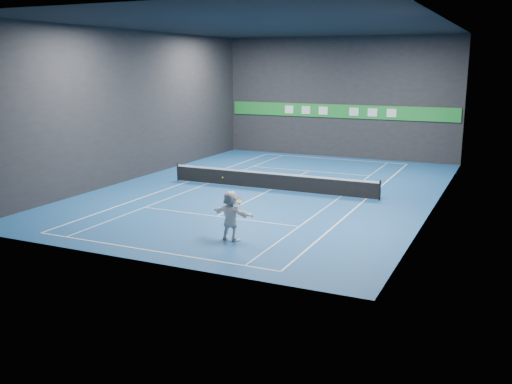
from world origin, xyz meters
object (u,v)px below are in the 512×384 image
at_px(player, 231,216).
at_px(tennis_ball, 223,177).
at_px(tennis_racket, 239,201).
at_px(tennis_net, 271,180).

distance_m(player, tennis_ball, 1.57).
relative_size(player, tennis_ball, 31.98).
xyz_separation_m(player, tennis_ball, (-0.36, 0.03, 1.53)).
height_order(tennis_ball, tennis_racket, tennis_ball).
xyz_separation_m(tennis_ball, tennis_racket, (0.70, 0.02, -0.91)).
bearing_deg(player, tennis_net, -68.03).
bearing_deg(tennis_net, player, -76.43).
relative_size(tennis_ball, tennis_net, 0.01).
xyz_separation_m(tennis_net, tennis_racket, (2.61, -9.35, 1.10)).
bearing_deg(player, tennis_ball, 3.66).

